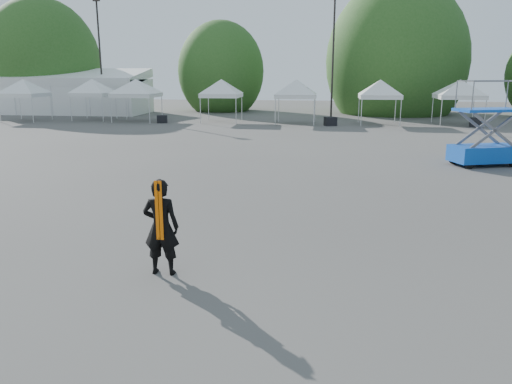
# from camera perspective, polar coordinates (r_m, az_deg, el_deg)

# --- Properties ---
(ground) EXTENTS (120.00, 120.00, 0.00)m
(ground) POSITION_cam_1_polar(r_m,az_deg,el_deg) (11.72, -4.44, -5.86)
(ground) COLOR #474442
(ground) RESTS_ON ground
(marquee) EXTENTS (15.00, 6.25, 4.23)m
(marquee) POSITION_cam_1_polar(r_m,az_deg,el_deg) (51.91, -20.73, 10.60)
(marquee) COLOR white
(marquee) RESTS_ON ground
(light_pole_west) EXTENTS (0.60, 0.25, 10.30)m
(light_pole_west) POSITION_cam_1_polar(r_m,az_deg,el_deg) (49.24, -17.42, 15.17)
(light_pole_west) COLOR black
(light_pole_west) RESTS_ON ground
(light_pole_east) EXTENTS (0.60, 0.25, 9.80)m
(light_pole_east) POSITION_cam_1_polar(r_m,az_deg,el_deg) (42.84, 8.81, 15.60)
(light_pole_east) COLOR black
(light_pole_east) RESTS_ON ground
(tree_far_w) EXTENTS (4.80, 4.80, 7.30)m
(tree_far_w) POSITION_cam_1_polar(r_m,az_deg,el_deg) (56.44, -23.17, 13.18)
(tree_far_w) COLOR #382314
(tree_far_w) RESTS_ON ground
(tree_mid_w) EXTENTS (4.16, 4.16, 6.33)m
(tree_mid_w) POSITION_cam_1_polar(r_m,az_deg,el_deg) (51.85, -4.01, 13.59)
(tree_mid_w) COLOR #382314
(tree_mid_w) RESTS_ON ground
(tree_mid_e) EXTENTS (5.12, 5.12, 7.79)m
(tree_mid_e) POSITION_cam_1_polar(r_m,az_deg,el_deg) (50.25, 15.72, 14.17)
(tree_mid_e) COLOR #382314
(tree_mid_e) RESTS_ON ground
(tent_a) EXTENTS (4.21, 4.21, 3.88)m
(tent_a) POSITION_cam_1_polar(r_m,az_deg,el_deg) (44.89, -25.05, 11.27)
(tent_a) COLOR silver
(tent_a) RESTS_ON ground
(tent_b) EXTENTS (4.08, 4.08, 3.88)m
(tent_b) POSITION_cam_1_polar(r_m,az_deg,el_deg) (43.82, -18.21, 11.83)
(tent_b) COLOR silver
(tent_b) RESTS_ON ground
(tent_c) EXTENTS (4.67, 4.67, 3.88)m
(tent_c) POSITION_cam_1_polar(r_m,az_deg,el_deg) (41.60, -13.57, 12.06)
(tent_c) COLOR silver
(tent_c) RESTS_ON ground
(tent_d) EXTENTS (4.22, 4.22, 3.88)m
(tent_d) POSITION_cam_1_polar(r_m,az_deg,el_deg) (40.09, -3.99, 12.36)
(tent_d) COLOR silver
(tent_d) RESTS_ON ground
(tent_e) EXTENTS (4.34, 4.34, 3.88)m
(tent_e) POSITION_cam_1_polar(r_m,az_deg,el_deg) (38.76, 4.61, 12.30)
(tent_e) COLOR silver
(tent_e) RESTS_ON ground
(tent_f) EXTENTS (4.23, 4.23, 3.88)m
(tent_f) POSITION_cam_1_polar(r_m,az_deg,el_deg) (39.09, 14.04, 11.96)
(tent_f) COLOR silver
(tent_f) RESTS_ON ground
(tent_g) EXTENTS (4.60, 4.60, 3.88)m
(tent_g) POSITION_cam_1_polar(r_m,az_deg,el_deg) (40.78, 22.31, 11.42)
(tent_g) COLOR silver
(tent_g) RESTS_ON ground
(man) EXTENTS (0.71, 0.48, 1.92)m
(man) POSITION_cam_1_polar(r_m,az_deg,el_deg) (9.86, -10.80, -3.94)
(man) COLOR black
(man) RESTS_ON ground
(scissor_lift) EXTENTS (3.04, 2.18, 3.55)m
(scissor_lift) POSITION_cam_1_polar(r_m,az_deg,el_deg) (23.21, 24.94, 7.13)
(scissor_lift) COLOR #0D3DB2
(scissor_lift) RESTS_ON ground
(crate_west) EXTENTS (0.90, 0.77, 0.60)m
(crate_west) POSITION_cam_1_polar(r_m,az_deg,el_deg) (39.98, -10.68, 8.19)
(crate_west) COLOR black
(crate_west) RESTS_ON ground
(crate_mid) EXTENTS (1.00, 0.90, 0.64)m
(crate_mid) POSITION_cam_1_polar(r_m,az_deg,el_deg) (37.64, 8.50, 7.99)
(crate_mid) COLOR black
(crate_mid) RESTS_ON ground
(crate_east) EXTENTS (0.96, 0.81, 0.67)m
(crate_east) POSITION_cam_1_polar(r_m,az_deg,el_deg) (39.67, 23.84, 7.29)
(crate_east) COLOR black
(crate_east) RESTS_ON ground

